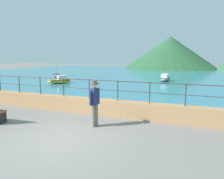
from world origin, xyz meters
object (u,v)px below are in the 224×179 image
(boat_1, at_px, (165,78))
(boat_2, at_px, (56,75))
(boat_0, at_px, (60,80))
(person_walking, at_px, (95,101))

(boat_1, distance_m, boat_2, 13.54)
(boat_0, height_order, boat_1, same)
(person_walking, distance_m, boat_1, 15.89)
(boat_0, bearing_deg, boat_1, 32.44)
(boat_1, relative_size, boat_2, 0.97)
(boat_1, height_order, boat_2, boat_2)
(person_walking, relative_size, boat_1, 0.74)
(boat_1, bearing_deg, person_walking, -90.99)
(person_walking, relative_size, boat_2, 0.72)
(boat_2, bearing_deg, boat_1, 1.51)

